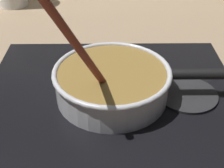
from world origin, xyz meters
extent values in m
cube|color=#9E8466|center=(0.00, 0.00, -0.02)|extent=(2.40, 1.60, 0.04)
cube|color=black|center=(0.06, 0.10, 0.01)|extent=(0.56, 0.48, 0.01)
torus|color=#592D0C|center=(0.06, 0.10, 0.02)|extent=(0.17, 0.17, 0.01)
cylinder|color=#262628|center=(0.22, 0.10, 0.01)|extent=(0.13, 0.13, 0.01)
cylinder|color=silver|center=(0.06, 0.10, 0.04)|extent=(0.24, 0.24, 0.06)
cylinder|color=olive|center=(0.06, 0.10, 0.05)|extent=(0.22, 0.22, 0.06)
torus|color=silver|center=(0.06, 0.10, 0.07)|extent=(0.25, 0.25, 0.01)
cylinder|color=black|center=(0.25, 0.10, 0.07)|extent=(0.15, 0.02, 0.02)
cylinder|color=#EDD88C|center=(0.01, 0.05, 0.06)|extent=(0.03, 0.03, 0.01)
cylinder|color=beige|center=(0.06, 0.10, 0.06)|extent=(0.03, 0.03, 0.01)
cylinder|color=#E5CC7A|center=(0.07, 0.19, 0.06)|extent=(0.03, 0.03, 0.01)
cylinder|color=#EDD88C|center=(0.08, 0.02, 0.06)|extent=(0.03, 0.03, 0.01)
cylinder|color=maroon|center=(0.00, 0.01, 0.18)|extent=(0.10, 0.13, 0.24)
cube|color=brown|center=(0.04, 0.07, 0.06)|extent=(0.05, 0.05, 0.01)
camera|label=1|loc=(0.05, -0.45, 0.43)|focal=50.60mm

